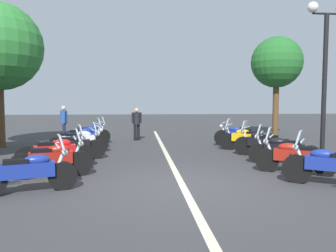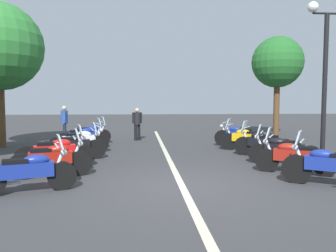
% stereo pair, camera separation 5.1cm
% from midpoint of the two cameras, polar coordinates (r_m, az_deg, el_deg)
% --- Properties ---
extents(ground_plane, '(80.00, 80.00, 0.00)m').
position_cam_midpoint_polar(ground_plane, '(7.57, 2.60, -10.25)').
color(ground_plane, '#38383A').
extents(lane_centre_stripe, '(18.31, 0.16, 0.01)m').
position_cam_midpoint_polar(lane_centre_stripe, '(11.75, -0.06, -4.99)').
color(lane_centre_stripe, beige).
rests_on(lane_centre_stripe, ground_plane).
extents(motorcycle_left_row_0, '(0.87, 1.91, 1.19)m').
position_cam_midpoint_polar(motorcycle_left_row_0, '(7.48, -22.58, -7.16)').
color(motorcycle_left_row_0, black).
rests_on(motorcycle_left_row_0, ground_plane).
extents(motorcycle_left_row_1, '(0.76, 1.96, 1.21)m').
position_cam_midpoint_polar(motorcycle_left_row_1, '(8.79, -19.14, -5.34)').
color(motorcycle_left_row_1, black).
rests_on(motorcycle_left_row_1, ground_plane).
extents(motorcycle_left_row_2, '(0.90, 2.08, 1.23)m').
position_cam_midpoint_polar(motorcycle_left_row_2, '(9.89, -18.53, -4.20)').
color(motorcycle_left_row_2, black).
rests_on(motorcycle_left_row_2, ground_plane).
extents(motorcycle_left_row_3, '(0.78, 2.11, 1.21)m').
position_cam_midpoint_polar(motorcycle_left_row_3, '(11.17, -15.88, -3.24)').
color(motorcycle_left_row_3, black).
rests_on(motorcycle_left_row_3, ground_plane).
extents(motorcycle_left_row_4, '(0.96, 2.08, 0.99)m').
position_cam_midpoint_polar(motorcycle_left_row_4, '(12.51, -14.82, -2.48)').
color(motorcycle_left_row_4, black).
rests_on(motorcycle_left_row_4, ground_plane).
extents(motorcycle_left_row_5, '(0.86, 1.99, 1.22)m').
position_cam_midpoint_polar(motorcycle_left_row_5, '(13.71, -14.25, -1.81)').
color(motorcycle_left_row_5, black).
rests_on(motorcycle_left_row_5, ground_plane).
extents(motorcycle_left_row_6, '(0.86, 1.93, 1.20)m').
position_cam_midpoint_polar(motorcycle_left_row_6, '(15.15, -13.28, -1.26)').
color(motorcycle_left_row_6, black).
rests_on(motorcycle_left_row_6, ground_plane).
extents(motorcycle_right_row_0, '(1.24, 1.83, 1.22)m').
position_cam_midpoint_polar(motorcycle_right_row_0, '(8.25, 26.09, -6.09)').
color(motorcycle_right_row_0, black).
rests_on(motorcycle_right_row_0, ground_plane).
extents(motorcycle_right_row_1, '(1.13, 1.86, 1.20)m').
position_cam_midpoint_polar(motorcycle_right_row_1, '(9.32, 20.95, -4.87)').
color(motorcycle_right_row_1, black).
rests_on(motorcycle_right_row_1, ground_plane).
extents(motorcycle_right_row_2, '(1.07, 1.97, 1.19)m').
position_cam_midpoint_polar(motorcycle_right_row_2, '(10.58, 19.23, -3.79)').
color(motorcycle_right_row_2, black).
rests_on(motorcycle_right_row_2, ground_plane).
extents(motorcycle_right_row_3, '(1.28, 1.76, 1.22)m').
position_cam_midpoint_polar(motorcycle_right_row_3, '(11.84, 16.07, -2.80)').
color(motorcycle_right_row_3, black).
rests_on(motorcycle_right_row_3, ground_plane).
extents(motorcycle_right_row_4, '(1.21, 1.99, 1.22)m').
position_cam_midpoint_polar(motorcycle_right_row_4, '(13.06, 13.48, -2.08)').
color(motorcycle_right_row_4, black).
rests_on(motorcycle_right_row_4, ground_plane).
extents(motorcycle_right_row_5, '(1.16, 1.94, 1.02)m').
position_cam_midpoint_polar(motorcycle_right_row_5, '(14.15, 12.23, -1.60)').
color(motorcycle_right_row_5, black).
rests_on(motorcycle_right_row_5, ground_plane).
extents(street_lamp_twin_globe, '(0.32, 1.22, 4.87)m').
position_cam_midpoint_polar(street_lamp_twin_globe, '(11.36, 25.56, 11.10)').
color(street_lamp_twin_globe, black).
rests_on(street_lamp_twin_globe, ground_plane).
extents(bystander_0, '(0.32, 0.48, 1.56)m').
position_cam_midpoint_polar(bystander_0, '(16.10, -5.23, 0.76)').
color(bystander_0, black).
rests_on(bystander_0, ground_plane).
extents(bystander_1, '(0.51, 0.32, 1.68)m').
position_cam_midpoint_polar(bystander_1, '(16.40, -17.26, 0.91)').
color(bystander_1, '#1E2338').
rests_on(bystander_1, ground_plane).
extents(roadside_tree_2, '(2.76, 2.76, 5.38)m').
position_cam_midpoint_polar(roadside_tree_2, '(19.27, 18.35, 10.26)').
color(roadside_tree_2, brown).
rests_on(roadside_tree_2, ground_plane).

